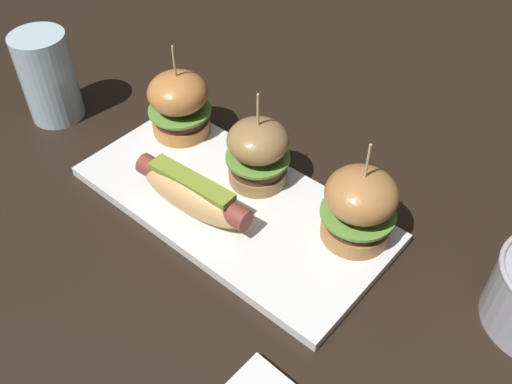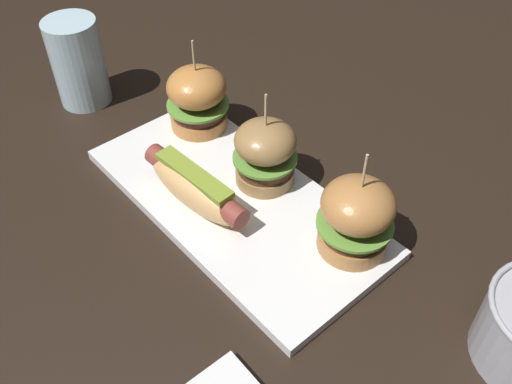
{
  "view_description": "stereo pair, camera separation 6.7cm",
  "coord_description": "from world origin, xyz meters",
  "px_view_note": "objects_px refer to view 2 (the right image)",
  "views": [
    {
      "loc": [
        0.35,
        -0.36,
        0.52
      ],
      "look_at": [
        0.04,
        0.0,
        0.05
      ],
      "focal_mm": 39.19,
      "sensor_mm": 36.0,
      "label": 1
    },
    {
      "loc": [
        0.4,
        -0.31,
        0.52
      ],
      "look_at": [
        0.04,
        0.0,
        0.05
      ],
      "focal_mm": 39.19,
      "sensor_mm": 36.0,
      "label": 2
    }
  ],
  "objects_px": {
    "hot_dog": "(195,186)",
    "water_glass": "(78,62)",
    "slider_left": "(197,98)",
    "slider_center": "(264,152)",
    "slider_right": "(356,217)",
    "platter_main": "(235,201)"
  },
  "relations": [
    {
      "from": "slider_left",
      "to": "water_glass",
      "type": "relative_size",
      "value": 1.02
    },
    {
      "from": "hot_dog",
      "to": "slider_left",
      "type": "height_order",
      "value": "slider_left"
    },
    {
      "from": "hot_dog",
      "to": "water_glass",
      "type": "relative_size",
      "value": 1.26
    },
    {
      "from": "slider_left",
      "to": "water_glass",
      "type": "distance_m",
      "value": 0.21
    },
    {
      "from": "hot_dog",
      "to": "water_glass",
      "type": "bearing_deg",
      "value": 177.34
    },
    {
      "from": "platter_main",
      "to": "slider_left",
      "type": "relative_size",
      "value": 2.98
    },
    {
      "from": "slider_center",
      "to": "slider_right",
      "type": "distance_m",
      "value": 0.16
    },
    {
      "from": "slider_right",
      "to": "water_glass",
      "type": "distance_m",
      "value": 0.5
    },
    {
      "from": "slider_center",
      "to": "slider_right",
      "type": "xyz_separation_m",
      "value": [
        0.15,
        0.0,
        0.0
      ]
    },
    {
      "from": "slider_center",
      "to": "slider_right",
      "type": "bearing_deg",
      "value": 0.51
    },
    {
      "from": "slider_left",
      "to": "slider_center",
      "type": "relative_size",
      "value": 1.02
    },
    {
      "from": "platter_main",
      "to": "hot_dog",
      "type": "bearing_deg",
      "value": -120.62
    },
    {
      "from": "slider_center",
      "to": "water_glass",
      "type": "bearing_deg",
      "value": -166.72
    },
    {
      "from": "hot_dog",
      "to": "slider_right",
      "type": "distance_m",
      "value": 0.2
    },
    {
      "from": "slider_left",
      "to": "slider_right",
      "type": "height_order",
      "value": "slider_right"
    },
    {
      "from": "water_glass",
      "to": "platter_main",
      "type": "bearing_deg",
      "value": 4.73
    },
    {
      "from": "hot_dog",
      "to": "platter_main",
      "type": "bearing_deg",
      "value": 59.38
    },
    {
      "from": "platter_main",
      "to": "slider_right",
      "type": "height_order",
      "value": "slider_right"
    },
    {
      "from": "slider_left",
      "to": "water_glass",
      "type": "bearing_deg",
      "value": -155.51
    },
    {
      "from": "hot_dog",
      "to": "slider_center",
      "type": "xyz_separation_m",
      "value": [
        0.02,
        0.09,
        0.02
      ]
    },
    {
      "from": "slider_center",
      "to": "water_glass",
      "type": "xyz_separation_m",
      "value": [
        -0.34,
        -0.08,
        0.01
      ]
    },
    {
      "from": "hot_dog",
      "to": "slider_center",
      "type": "height_order",
      "value": "slider_center"
    }
  ]
}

